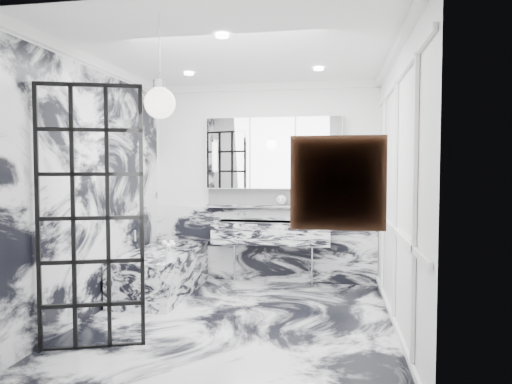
% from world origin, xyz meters
% --- Properties ---
extents(floor, '(3.60, 3.60, 0.00)m').
position_xyz_m(floor, '(0.00, 0.00, 0.00)').
color(floor, silver).
rests_on(floor, ground).
extents(ceiling, '(3.60, 3.60, 0.00)m').
position_xyz_m(ceiling, '(0.00, 0.00, 2.80)').
color(ceiling, white).
rests_on(ceiling, wall_back).
extents(wall_back, '(3.60, 0.00, 3.60)m').
position_xyz_m(wall_back, '(0.00, 1.80, 1.40)').
color(wall_back, white).
rests_on(wall_back, floor).
extents(wall_front, '(3.60, 0.00, 3.60)m').
position_xyz_m(wall_front, '(0.00, -1.80, 1.40)').
color(wall_front, white).
rests_on(wall_front, floor).
extents(wall_left, '(0.00, 3.60, 3.60)m').
position_xyz_m(wall_left, '(-1.60, 0.00, 1.40)').
color(wall_left, white).
rests_on(wall_left, floor).
extents(wall_right, '(0.00, 3.60, 3.60)m').
position_xyz_m(wall_right, '(1.60, 0.00, 1.40)').
color(wall_right, white).
rests_on(wall_right, floor).
extents(marble_clad_back, '(3.18, 0.05, 1.05)m').
position_xyz_m(marble_clad_back, '(0.00, 1.78, 0.53)').
color(marble_clad_back, silver).
rests_on(marble_clad_back, floor).
extents(marble_clad_left, '(0.02, 3.56, 2.68)m').
position_xyz_m(marble_clad_left, '(-1.59, 0.00, 1.34)').
color(marble_clad_left, silver).
rests_on(marble_clad_left, floor).
extents(panel_molding, '(0.03, 3.40, 2.30)m').
position_xyz_m(panel_molding, '(1.58, 0.00, 1.30)').
color(panel_molding, white).
rests_on(panel_molding, floor).
extents(soap_bottle_a, '(0.10, 0.10, 0.23)m').
position_xyz_m(soap_bottle_a, '(0.52, 1.71, 1.20)').
color(soap_bottle_a, '#8C5919').
rests_on(soap_bottle_a, ledge).
extents(soap_bottle_b, '(0.11, 0.11, 0.19)m').
position_xyz_m(soap_bottle_b, '(0.74, 1.71, 1.19)').
color(soap_bottle_b, '#4C4C51').
rests_on(soap_bottle_b, ledge).
extents(soap_bottle_c, '(0.12, 0.12, 0.14)m').
position_xyz_m(soap_bottle_c, '(1.00, 1.71, 1.16)').
color(soap_bottle_c, silver).
rests_on(soap_bottle_c, ledge).
extents(face_pot, '(0.14, 0.14, 0.14)m').
position_xyz_m(face_pot, '(0.27, 1.71, 1.17)').
color(face_pot, white).
rests_on(face_pot, ledge).
extents(amber_bottle, '(0.04, 0.04, 0.10)m').
position_xyz_m(amber_bottle, '(0.42, 1.71, 1.14)').
color(amber_bottle, '#8C5919').
rests_on(amber_bottle, ledge).
extents(flower_vase, '(0.08, 0.08, 0.12)m').
position_xyz_m(flower_vase, '(-0.84, 0.27, 0.61)').
color(flower_vase, silver).
rests_on(flower_vase, bathtub).
extents(crittall_door, '(0.84, 0.33, 2.33)m').
position_xyz_m(crittall_door, '(-1.12, -0.91, 1.16)').
color(crittall_door, black).
rests_on(crittall_door, floor).
extents(artwork, '(0.48, 0.05, 0.48)m').
position_xyz_m(artwork, '(1.01, -1.76, 1.51)').
color(artwork, '#B47512').
rests_on(artwork, wall_front).
extents(pendant_light, '(0.23, 0.23, 0.23)m').
position_xyz_m(pendant_light, '(-0.28, -1.37, 2.08)').
color(pendant_light, white).
rests_on(pendant_light, ceiling).
extents(trough_sink, '(1.60, 0.45, 0.30)m').
position_xyz_m(trough_sink, '(0.15, 1.55, 0.73)').
color(trough_sink, silver).
rests_on(trough_sink, wall_back).
extents(ledge, '(1.90, 0.14, 0.04)m').
position_xyz_m(ledge, '(0.15, 1.72, 1.07)').
color(ledge, silver).
rests_on(ledge, wall_back).
extents(subway_tile, '(1.90, 0.03, 0.23)m').
position_xyz_m(subway_tile, '(0.15, 1.78, 1.21)').
color(subway_tile, white).
rests_on(subway_tile, wall_back).
extents(mirror_cabinet, '(1.90, 0.16, 1.00)m').
position_xyz_m(mirror_cabinet, '(0.15, 1.73, 1.82)').
color(mirror_cabinet, white).
rests_on(mirror_cabinet, wall_back).
extents(sconce_left, '(0.07, 0.07, 0.40)m').
position_xyz_m(sconce_left, '(-0.67, 1.63, 1.78)').
color(sconce_left, white).
rests_on(sconce_left, mirror_cabinet).
extents(sconce_right, '(0.07, 0.07, 0.40)m').
position_xyz_m(sconce_right, '(0.97, 1.63, 1.78)').
color(sconce_right, white).
rests_on(sconce_right, mirror_cabinet).
extents(bathtub, '(0.75, 1.65, 0.55)m').
position_xyz_m(bathtub, '(-1.18, 0.90, 0.28)').
color(bathtub, silver).
rests_on(bathtub, floor).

